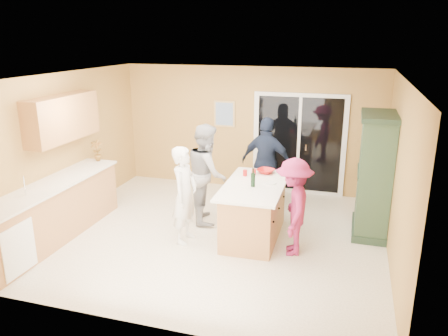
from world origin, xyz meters
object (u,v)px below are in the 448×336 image
(kitchen_island, at_px, (254,212))
(woman_grey, at_px, (207,173))
(green_hutch, at_px, (374,176))
(woman_white, at_px, (185,195))
(woman_navy, at_px, (267,163))
(woman_magenta, at_px, (293,207))

(kitchen_island, xyz_separation_m, woman_grey, (-0.96, 0.45, 0.45))
(green_hutch, height_order, woman_white, green_hutch)
(kitchen_island, xyz_separation_m, woman_navy, (-0.08, 1.39, 0.45))
(woman_white, height_order, woman_magenta, woman_white)
(woman_white, relative_size, woman_magenta, 1.05)
(green_hutch, distance_m, woman_navy, 2.03)
(woman_white, relative_size, woman_grey, 0.90)
(woman_white, bearing_deg, kitchen_island, -62.34)
(woman_magenta, bearing_deg, woman_navy, -164.99)
(green_hutch, bearing_deg, woman_white, -157.43)
(woman_grey, relative_size, woman_navy, 1.00)
(woman_white, bearing_deg, woman_navy, -23.24)
(kitchen_island, relative_size, woman_magenta, 1.18)
(woman_white, bearing_deg, woman_grey, -0.26)
(green_hutch, xyz_separation_m, woman_magenta, (-1.16, -1.11, -0.24))
(woman_navy, bearing_deg, kitchen_island, 104.99)
(green_hutch, relative_size, woman_white, 1.29)
(green_hutch, bearing_deg, woman_navy, 161.24)
(woman_grey, bearing_deg, kitchen_island, -137.97)
(kitchen_island, height_order, woman_magenta, woman_magenta)
(green_hutch, relative_size, woman_grey, 1.16)
(kitchen_island, bearing_deg, green_hutch, 20.79)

